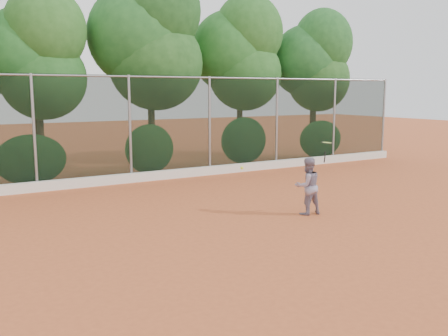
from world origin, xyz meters
TOP-DOWN VIEW (x-y plane):
  - ground at (0.00, 0.00)m, footprint 80.00×80.00m
  - concrete_curb at (0.00, 6.82)m, footprint 24.00×0.20m
  - tennis_player at (2.09, 0.53)m, footprint 0.74×0.61m
  - chainlink_fence at (-0.00, 7.00)m, footprint 24.09×0.09m
  - foliage_backdrop at (-0.55, 8.98)m, footprint 23.70×3.63m
  - tennis_racket at (2.52, 0.37)m, footprint 0.33×0.33m
  - tennis_ball_in_flight at (0.35, 0.79)m, footprint 0.07×0.07m

SIDE VIEW (x-z plane):
  - ground at x=0.00m, z-range 0.00..0.00m
  - concrete_curb at x=0.00m, z-range 0.00..0.30m
  - tennis_player at x=2.09m, z-range 0.00..1.40m
  - tennis_ball_in_flight at x=0.35m, z-range 1.22..1.29m
  - tennis_racket at x=2.52m, z-range 1.45..1.96m
  - chainlink_fence at x=0.00m, z-range 0.11..3.61m
  - foliage_backdrop at x=-0.55m, z-range 0.63..8.18m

